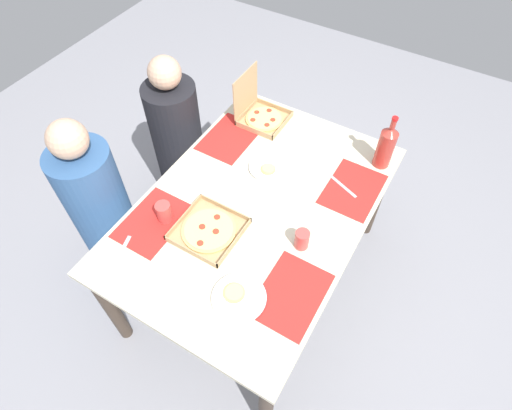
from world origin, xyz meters
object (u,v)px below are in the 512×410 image
(soda_bottle, at_px, (386,146))
(cup_spare, at_px, (164,212))
(diner_left_seat, at_px, (103,214))
(plate_far_left, at_px, (267,168))
(pizza_box_center, at_px, (209,230))
(diner_right_seat, at_px, (179,143))
(pizza_box_corner_left, at_px, (260,113))
(plate_near_right, at_px, (239,297))
(cup_red, at_px, (302,239))

(soda_bottle, relative_size, cup_spare, 3.09)
(diner_left_seat, bearing_deg, plate_far_left, -50.58)
(pizza_box_center, bearing_deg, diner_right_seat, 48.53)
(pizza_box_corner_left, distance_m, plate_near_right, 1.17)
(plate_near_right, bearing_deg, diner_right_seat, 50.16)
(soda_bottle, xyz_separation_m, diner_left_seat, (-0.94, 1.23, -0.34))
(plate_far_left, bearing_deg, cup_spare, 153.88)
(cup_spare, relative_size, diner_right_seat, 0.09)
(plate_far_left, distance_m, cup_spare, 0.61)
(plate_far_left, relative_size, diner_left_seat, 0.16)
(plate_far_left, relative_size, cup_red, 1.97)
(cup_red, bearing_deg, plate_far_left, 47.81)
(cup_spare, bearing_deg, plate_near_right, -108.50)
(pizza_box_center, distance_m, cup_red, 0.45)
(soda_bottle, bearing_deg, plate_near_right, 167.13)
(pizza_box_center, distance_m, plate_near_right, 0.38)
(plate_near_right, distance_m, soda_bottle, 1.10)
(cup_red, bearing_deg, plate_near_right, 163.84)
(soda_bottle, height_order, cup_red, soda_bottle)
(diner_right_seat, bearing_deg, plate_far_left, -98.04)
(pizza_box_corner_left, xyz_separation_m, pizza_box_center, (-0.83, -0.20, -0.03))
(cup_red, bearing_deg, soda_bottle, -11.03)
(plate_near_right, xyz_separation_m, soda_bottle, (1.07, -0.24, 0.12))
(soda_bottle, bearing_deg, pizza_box_center, 146.93)
(pizza_box_center, bearing_deg, plate_far_left, -4.45)
(plate_far_left, height_order, cup_spare, cup_spare)
(soda_bottle, relative_size, diner_right_seat, 0.28)
(soda_bottle, bearing_deg, diner_left_seat, 127.34)
(plate_near_right, xyz_separation_m, diner_right_seat, (0.82, 0.98, -0.25))
(plate_near_right, distance_m, cup_red, 0.40)
(cup_spare, relative_size, diner_left_seat, 0.09)
(pizza_box_corner_left, relative_size, plate_near_right, 1.23)
(cup_spare, bearing_deg, pizza_box_center, -78.99)
(plate_near_right, xyz_separation_m, cup_red, (0.38, -0.11, 0.04))
(pizza_box_corner_left, distance_m, diner_right_seat, 0.61)
(cup_red, bearing_deg, pizza_box_corner_left, 42.33)
(pizza_box_corner_left, bearing_deg, pizza_box_center, -166.63)
(soda_bottle, relative_size, cup_red, 3.22)
(pizza_box_center, distance_m, cup_spare, 0.23)
(pizza_box_center, distance_m, diner_right_seat, 0.94)
(cup_spare, bearing_deg, diner_right_seat, 35.04)
(plate_near_right, relative_size, cup_red, 2.37)
(cup_red, height_order, diner_left_seat, diner_left_seat)
(soda_bottle, bearing_deg, diner_right_seat, 101.38)
(plate_far_left, height_order, soda_bottle, soda_bottle)
(diner_left_seat, bearing_deg, pizza_box_corner_left, -27.59)
(soda_bottle, xyz_separation_m, cup_red, (-0.69, 0.13, -0.08))
(cup_spare, bearing_deg, diner_left_seat, 95.95)
(pizza_box_center, xyz_separation_m, plate_far_left, (0.50, -0.04, -0.00))
(plate_near_right, bearing_deg, cup_spare, 71.50)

